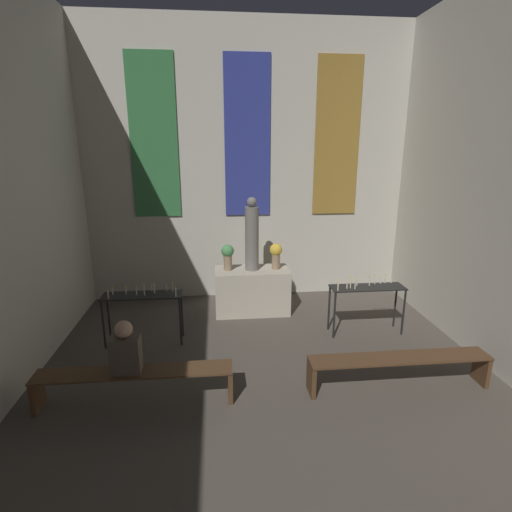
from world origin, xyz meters
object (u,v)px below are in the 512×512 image
at_px(statue, 252,236).
at_px(pew_back_left, 135,379).
at_px(person_seated, 125,350).
at_px(candle_rack_right, 367,294).
at_px(flower_vase_left, 228,255).
at_px(pew_back_right, 399,365).
at_px(altar, 252,291).
at_px(flower_vase_right, 276,254).
at_px(candle_rack_left, 143,302).

xyz_separation_m(statue, pew_back_left, (-1.75, -2.82, -1.19)).
bearing_deg(person_seated, candle_rack_right, 24.48).
relative_size(statue, candle_rack_right, 1.10).
bearing_deg(flower_vase_left, person_seated, -115.76).
bearing_deg(flower_vase_left, pew_back_right, -51.84).
xyz_separation_m(candle_rack_right, pew_back_left, (-3.65, -1.70, -0.37)).
height_order(candle_rack_right, person_seated, person_seated).
xyz_separation_m(altar, person_seated, (-1.83, -2.82, 0.33)).
xyz_separation_m(statue, candle_rack_right, (1.91, -1.12, -0.81)).
xyz_separation_m(flower_vase_left, flower_vase_right, (0.94, 0.00, 0.00)).
bearing_deg(flower_vase_right, candle_rack_right, -37.86).
bearing_deg(pew_back_left, person_seated, 180.00).
relative_size(altar, flower_vase_left, 2.83).
bearing_deg(flower_vase_right, statue, 180.00).
xyz_separation_m(altar, statue, (0.00, 0.00, 1.10)).
bearing_deg(candle_rack_right, person_seated, -155.52).
bearing_deg(person_seated, altar, 57.02).
bearing_deg(pew_back_right, person_seated, 180.00).
relative_size(candle_rack_left, pew_back_left, 0.52).
bearing_deg(statue, candle_rack_left, -149.71).
bearing_deg(candle_rack_left, pew_back_right, -24.93).
bearing_deg(person_seated, pew_back_right, -0.00).
distance_m(altar, person_seated, 3.38).
distance_m(candle_rack_left, candle_rack_right, 3.82).
bearing_deg(candle_rack_right, altar, 149.62).
relative_size(flower_vase_right, candle_rack_right, 0.40).
xyz_separation_m(flower_vase_left, pew_back_right, (2.21, -2.82, -0.83)).
relative_size(candle_rack_left, candle_rack_right, 1.00).
xyz_separation_m(candle_rack_left, pew_back_left, (0.17, -1.70, -0.37)).
bearing_deg(pew_back_right, flower_vase_right, 114.38).
bearing_deg(candle_rack_left, pew_back_left, -84.39).
relative_size(statue, flower_vase_left, 2.77).
xyz_separation_m(flower_vase_right, person_seated, (-2.30, -2.82, -0.41)).
xyz_separation_m(statue, candle_rack_left, (-1.91, -1.12, -0.81)).
bearing_deg(pew_back_left, flower_vase_right, 51.84).
bearing_deg(candle_rack_left, statue, 30.29).
xyz_separation_m(statue, person_seated, (-1.83, -2.82, -0.77)).
xyz_separation_m(flower_vase_left, pew_back_left, (-1.28, -2.82, -0.83)).
relative_size(flower_vase_right, person_seated, 0.74).
bearing_deg(altar, candle_rack_left, -149.71).
distance_m(altar, statue, 1.10).
height_order(flower_vase_left, flower_vase_right, same).
bearing_deg(statue, flower_vase_right, -0.00).
distance_m(flower_vase_right, person_seated, 3.66).
xyz_separation_m(candle_rack_right, person_seated, (-3.73, -1.70, 0.04)).
xyz_separation_m(flower_vase_right, pew_back_left, (-2.21, -2.82, -0.83)).
bearing_deg(candle_rack_left, flower_vase_right, 25.14).
height_order(flower_vase_left, pew_back_right, flower_vase_left).
height_order(candle_rack_left, person_seated, person_seated).
height_order(altar, flower_vase_left, flower_vase_left).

